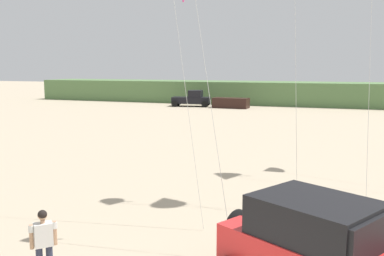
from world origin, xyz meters
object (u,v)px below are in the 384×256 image
Objects in this scene: person_watching at (44,241)px; distant_sedan at (231,103)px; jeep at (326,254)px; distant_pickup at (192,99)px.

distant_sedan is at bearing 98.92° from person_watching.
distant_sedan is (-6.50, 41.39, -0.34)m from person_watching.
jeep is at bearing 7.95° from person_watching.
distant_pickup is at bearing 113.22° from jeep.
person_watching is 0.34× the size of distant_pickup.
distant_sedan is at bearing -5.41° from distant_pickup.
distant_pickup is at bearing 105.39° from person_watching.
distant_pickup is 1.16× the size of distant_sedan.
jeep reaches higher than distant_pickup.
person_watching is (-6.08, -0.85, -0.26)m from jeep.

